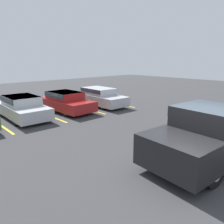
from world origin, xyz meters
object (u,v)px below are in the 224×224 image
Objects in this scene: parked_sedan_c at (66,101)px; parked_sedan_d at (99,96)px; pickup_truck at (213,133)px; parked_sedan_b at (22,107)px.

parked_sedan_c is 2.81m from parked_sedan_d.
parked_sedan_b is at bearing 109.67° from pickup_truck.
pickup_truck is 1.28× the size of parked_sedan_c.
parked_sedan_c is (0.07, 9.60, -0.25)m from pickup_truck.
pickup_truck is 10.12m from parked_sedan_b.
pickup_truck reaches higher than parked_sedan_c.
parked_sedan_b is 2.78m from parked_sedan_c.
parked_sedan_d is at bearing 77.33° from pickup_truck.
parked_sedan_d is at bearing 88.88° from parked_sedan_b.
parked_sedan_c is at bearing 88.14° from parked_sedan_b.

